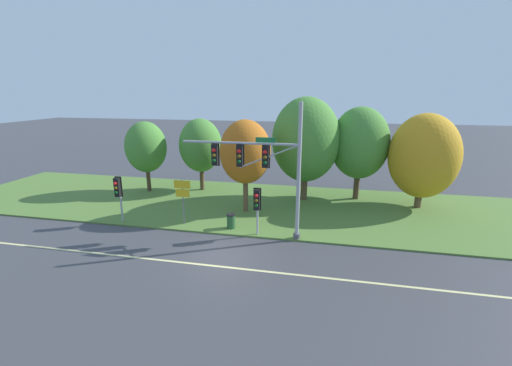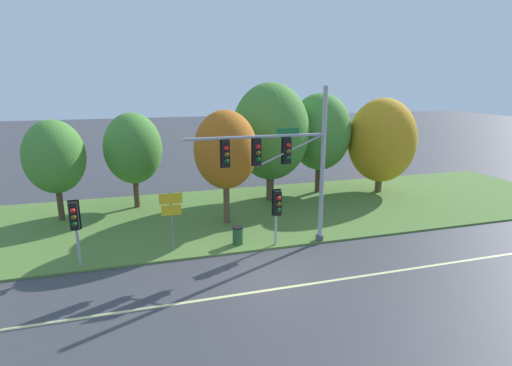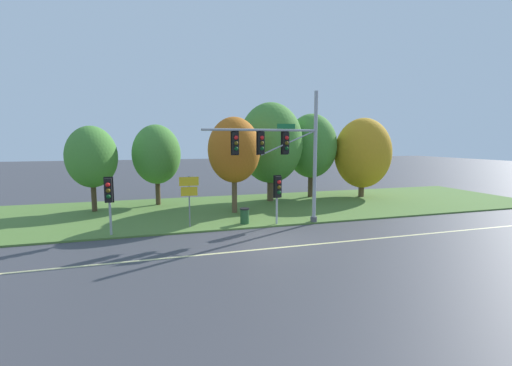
% 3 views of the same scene
% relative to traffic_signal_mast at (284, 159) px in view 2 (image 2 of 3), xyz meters
% --- Properties ---
extents(ground_plane, '(160.00, 160.00, 0.00)m').
position_rel_traffic_signal_mast_xyz_m(ground_plane, '(-1.61, -2.73, -4.46)').
color(ground_plane, '#3D3D42').
extents(lane_stripe, '(36.00, 0.16, 0.01)m').
position_rel_traffic_signal_mast_xyz_m(lane_stripe, '(-1.61, -3.93, -4.45)').
color(lane_stripe, beige).
rests_on(lane_stripe, ground).
extents(grass_verge, '(48.00, 11.50, 0.10)m').
position_rel_traffic_signal_mast_xyz_m(grass_verge, '(-1.61, 5.52, -4.41)').
color(grass_verge, '#517533').
rests_on(grass_verge, ground).
extents(traffic_signal_mast, '(6.93, 0.49, 7.76)m').
position_rel_traffic_signal_mast_xyz_m(traffic_signal_mast, '(0.00, 0.00, 0.00)').
color(traffic_signal_mast, '#9EA0A5').
rests_on(traffic_signal_mast, grass_verge).
extents(pedestrian_signal_near_kerb, '(0.46, 0.55, 2.90)m').
position_rel_traffic_signal_mast_xyz_m(pedestrian_signal_near_kerb, '(-0.33, -0.05, -2.28)').
color(pedestrian_signal_near_kerb, '#9EA0A5').
rests_on(pedestrian_signal_near_kerb, grass_verge).
extents(pedestrian_signal_further_along, '(0.46, 0.55, 3.05)m').
position_rel_traffic_signal_mast_xyz_m(pedestrian_signal_further_along, '(-9.43, 0.15, -2.15)').
color(pedestrian_signal_further_along, '#9EA0A5').
rests_on(pedestrian_signal_further_along, grass_verge).
extents(route_sign_post, '(1.09, 0.08, 2.92)m').
position_rel_traffic_signal_mast_xyz_m(route_sign_post, '(-5.32, 0.83, -2.34)').
color(route_sign_post, slate).
rests_on(route_sign_post, grass_verge).
extents(tree_nearest_road, '(3.38, 3.38, 5.90)m').
position_rel_traffic_signal_mast_xyz_m(tree_nearest_road, '(-11.26, 7.14, -0.58)').
color(tree_nearest_road, '#4C3823').
rests_on(tree_nearest_road, grass_verge).
extents(tree_left_of_mast, '(3.58, 3.58, 6.10)m').
position_rel_traffic_signal_mast_xyz_m(tree_left_of_mast, '(-6.97, 8.50, -0.51)').
color(tree_left_of_mast, '#4C3823').
rests_on(tree_left_of_mast, grass_verge).
extents(tree_behind_signpost, '(3.52, 3.52, 6.47)m').
position_rel_traffic_signal_mast_xyz_m(tree_behind_signpost, '(-1.99, 3.98, -0.11)').
color(tree_behind_signpost, brown).
rests_on(tree_behind_signpost, grass_verge).
extents(tree_mid_verge, '(5.14, 5.14, 7.92)m').
position_rel_traffic_signal_mast_xyz_m(tree_mid_verge, '(1.85, 7.65, 0.33)').
color(tree_mid_verge, brown).
rests_on(tree_mid_verge, grass_verge).
extents(tree_tall_centre, '(4.40, 4.40, 7.19)m').
position_rel_traffic_signal_mast_xyz_m(tree_tall_centre, '(5.89, 8.60, 0.07)').
color(tree_tall_centre, '#4C3823').
rests_on(tree_tall_centre, grass_verge).
extents(tree_right_far, '(4.83, 4.83, 6.84)m').
position_rel_traffic_signal_mast_xyz_m(tree_right_far, '(10.23, 7.41, -0.54)').
color(tree_right_far, brown).
rests_on(tree_right_far, grass_verge).
extents(trash_bin, '(0.56, 0.56, 0.93)m').
position_rel_traffic_signal_mast_xyz_m(trash_bin, '(-2.13, 0.71, -3.88)').
color(trash_bin, '#234C28').
rests_on(trash_bin, grass_verge).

